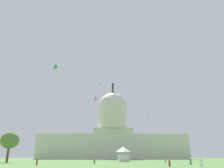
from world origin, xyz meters
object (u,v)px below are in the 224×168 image
object	(u,v)px
person_white_aisle_center	(201,163)
kite_magenta_high	(56,101)
person_grey_edge_east	(166,161)
kite_gold_high	(100,84)
tree_west_mid	(10,140)
kite_white_high	(132,97)
capitol_building	(113,134)
kite_black_mid	(148,115)
person_olive_mid_right	(94,161)
kite_lime_high	(100,93)
event_tent	(123,154)
person_maroon_mid_center	(169,163)
person_teal_near_tent	(191,162)
kite_green_mid	(55,67)
kite_orange_mid	(88,112)
person_maroon_front_center	(37,162)
kite_pink_mid	(95,99)

from	to	relation	value
person_white_aisle_center	kite_magenta_high	distance (m)	108.64
person_grey_edge_east	kite_gold_high	distance (m)	101.87
tree_west_mid	kite_white_high	world-z (taller)	kite_white_high
capitol_building	kite_black_mid	bearing A→B (deg)	-65.43
person_olive_mid_right	kite_lime_high	bearing A→B (deg)	104.08
event_tent	person_maroon_mid_center	distance (m)	44.77
kite_gold_high	person_maroon_mid_center	bearing A→B (deg)	62.53
person_teal_near_tent	kite_white_high	xyz separation A→B (m)	(-5.54, 71.28, 37.41)
person_white_aisle_center	person_teal_near_tent	distance (m)	9.23
kite_green_mid	kite_black_mid	xyz separation A→B (m)	(43.91, 65.62, -3.70)
kite_gold_high	capitol_building	bearing A→B (deg)	-155.85
person_olive_mid_right	kite_black_mid	distance (m)	74.62
person_olive_mid_right	person_grey_edge_east	distance (m)	25.85
event_tent	kite_orange_mid	bearing A→B (deg)	121.98
person_grey_edge_east	person_maroon_mid_center	size ratio (longest dim) A/B	1.11
event_tent	person_maroon_front_center	world-z (taller)	event_tent
kite_green_mid	kite_orange_mid	xyz separation A→B (m)	(6.33, 54.90, -3.97)
tree_west_mid	person_maroon_mid_center	distance (m)	60.46
kite_orange_mid	person_white_aisle_center	bearing A→B (deg)	-170.28
person_olive_mid_right	kite_pink_mid	size ratio (longest dim) A/B	1.05
kite_green_mid	kite_pink_mid	world-z (taller)	kite_green_mid
person_maroon_front_center	kite_gold_high	xyz separation A→B (m)	(11.23, 101.79, 56.46)
person_teal_near_tent	person_maroon_mid_center	world-z (taller)	person_teal_near_tent
person_olive_mid_right	kite_gold_high	distance (m)	105.83
person_white_aisle_center	person_olive_mid_right	world-z (taller)	person_white_aisle_center
kite_white_high	capitol_building	bearing A→B (deg)	114.90
event_tent	capitol_building	bearing A→B (deg)	90.98
person_teal_near_tent	kite_gold_high	size ratio (longest dim) A/B	0.64
tree_west_mid	kite_green_mid	size ratio (longest dim) A/B	3.04
event_tent	person_grey_edge_east	xyz separation A→B (m)	(13.65, -14.60, -2.31)
person_olive_mid_right	kite_pink_mid	xyz separation A→B (m)	(-0.27, 0.89, 19.98)
kite_gold_high	kite_lime_high	distance (m)	27.99
person_grey_edge_east	kite_gold_high	bearing A→B (deg)	153.44
tree_west_mid	kite_orange_mid	size ratio (longest dim) A/B	6.00
person_maroon_mid_center	kite_orange_mid	bearing A→B (deg)	-53.64
person_teal_near_tent	kite_white_high	bearing A→B (deg)	83.25
person_olive_mid_right	person_teal_near_tent	xyz separation A→B (m)	(25.19, -11.61, 0.03)
capitol_building	kite_gold_high	size ratio (longest dim) A/B	47.52
person_white_aisle_center	person_maroon_mid_center	size ratio (longest dim) A/B	1.15
person_grey_edge_east	kite_green_mid	bearing A→B (deg)	-118.11
event_tent	kite_gold_high	bearing A→B (deg)	100.79
kite_green_mid	person_grey_edge_east	bearing A→B (deg)	60.08
person_white_aisle_center	kite_gold_high	bearing A→B (deg)	71.24
person_grey_edge_east	kite_lime_high	distance (m)	74.76
event_tent	tree_west_mid	world-z (taller)	tree_west_mid
tree_west_mid	person_olive_mid_right	world-z (taller)	tree_west_mid
person_white_aisle_center	person_teal_near_tent	bearing A→B (deg)	50.22
person_grey_edge_east	person_maroon_front_center	size ratio (longest dim) A/B	0.92
person_olive_mid_right	kite_orange_mid	size ratio (longest dim) A/B	0.87
event_tent	person_maroon_mid_center	bearing A→B (deg)	-81.95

